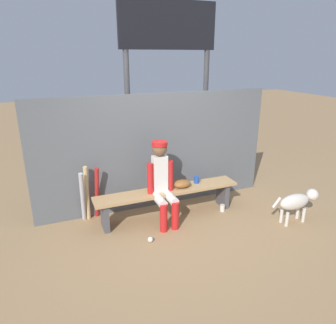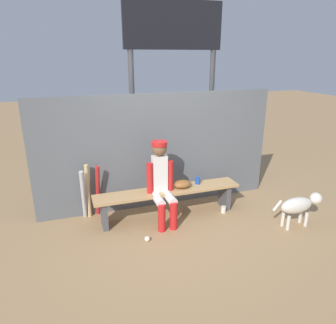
{
  "view_description": "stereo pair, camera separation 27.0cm",
  "coord_description": "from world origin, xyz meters",
  "px_view_note": "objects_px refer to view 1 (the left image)",
  "views": [
    {
      "loc": [
        -1.66,
        -4.06,
        2.42
      ],
      "look_at": [
        0.0,
        0.0,
        0.91
      ],
      "focal_mm": 33.24,
      "sensor_mm": 36.0,
      "label": 1
    },
    {
      "loc": [
        -1.4,
        -4.16,
        2.42
      ],
      "look_at": [
        0.0,
        0.0,
        0.91
      ],
      "focal_mm": 33.24,
      "sensor_mm": 36.0,
      "label": 2
    }
  ],
  "objects_px": {
    "cup_on_bench": "(197,180)",
    "dog": "(297,201)",
    "baseball_glove": "(182,184)",
    "bat_aluminum_silver": "(83,197)",
    "player_seated": "(162,181)",
    "baseball": "(150,240)",
    "scoreboard": "(172,51)",
    "cup_on_ground": "(222,208)",
    "bat_wood_natural": "(87,193)",
    "bat_aluminum_red": "(97,193)",
    "dugout_bench": "(168,196)"
  },
  "relations": [
    {
      "from": "cup_on_bench",
      "to": "dog",
      "type": "distance_m",
      "value": 1.56
    },
    {
      "from": "baseball_glove",
      "to": "dog",
      "type": "relative_size",
      "value": 0.33
    },
    {
      "from": "bat_aluminum_silver",
      "to": "player_seated",
      "type": "bearing_deg",
      "value": -20.56
    },
    {
      "from": "baseball",
      "to": "scoreboard",
      "type": "relative_size",
      "value": 0.02
    },
    {
      "from": "cup_on_bench",
      "to": "scoreboard",
      "type": "relative_size",
      "value": 0.03
    },
    {
      "from": "baseball",
      "to": "scoreboard",
      "type": "bearing_deg",
      "value": 59.99
    },
    {
      "from": "cup_on_bench",
      "to": "cup_on_ground",
      "type": "bearing_deg",
      "value": -33.55
    },
    {
      "from": "baseball",
      "to": "dog",
      "type": "xyz_separation_m",
      "value": [
        2.24,
        -0.31,
        0.3
      ]
    },
    {
      "from": "baseball_glove",
      "to": "bat_aluminum_silver",
      "type": "height_order",
      "value": "bat_aluminum_silver"
    },
    {
      "from": "baseball_glove",
      "to": "bat_aluminum_silver",
      "type": "bearing_deg",
      "value": 168.13
    },
    {
      "from": "player_seated",
      "to": "bat_aluminum_silver",
      "type": "height_order",
      "value": "player_seated"
    },
    {
      "from": "bat_aluminum_silver",
      "to": "scoreboard",
      "type": "distance_m",
      "value": 3.0
    },
    {
      "from": "bat_wood_natural",
      "to": "bat_aluminum_silver",
      "type": "height_order",
      "value": "bat_wood_natural"
    },
    {
      "from": "player_seated",
      "to": "dog",
      "type": "xyz_separation_m",
      "value": [
        1.88,
        -0.77,
        -0.34
      ]
    },
    {
      "from": "baseball_glove",
      "to": "baseball",
      "type": "distance_m",
      "value": 1.05
    },
    {
      "from": "bat_aluminum_red",
      "to": "scoreboard",
      "type": "height_order",
      "value": "scoreboard"
    },
    {
      "from": "bat_aluminum_red",
      "to": "cup_on_ground",
      "type": "height_order",
      "value": "bat_aluminum_red"
    },
    {
      "from": "player_seated",
      "to": "cup_on_bench",
      "type": "xyz_separation_m",
      "value": [
        0.66,
        0.17,
        -0.16
      ]
    },
    {
      "from": "baseball",
      "to": "cup_on_ground",
      "type": "height_order",
      "value": "cup_on_ground"
    },
    {
      "from": "baseball",
      "to": "baseball_glove",
      "type": "bearing_deg",
      "value": 38.17
    },
    {
      "from": "baseball_glove",
      "to": "cup_on_bench",
      "type": "height_order",
      "value": "baseball_glove"
    },
    {
      "from": "player_seated",
      "to": "bat_aluminum_silver",
      "type": "bearing_deg",
      "value": 159.44
    },
    {
      "from": "player_seated",
      "to": "bat_wood_natural",
      "type": "relative_size",
      "value": 1.41
    },
    {
      "from": "dugout_bench",
      "to": "player_seated",
      "type": "height_order",
      "value": "player_seated"
    },
    {
      "from": "cup_on_bench",
      "to": "dog",
      "type": "xyz_separation_m",
      "value": [
        1.22,
        -0.95,
        -0.18
      ]
    },
    {
      "from": "bat_aluminum_silver",
      "to": "cup_on_ground",
      "type": "distance_m",
      "value": 2.22
    },
    {
      "from": "bat_aluminum_red",
      "to": "dog",
      "type": "distance_m",
      "value": 3.04
    },
    {
      "from": "bat_aluminum_silver",
      "to": "baseball",
      "type": "bearing_deg",
      "value": -49.67
    },
    {
      "from": "baseball_glove",
      "to": "cup_on_ground",
      "type": "distance_m",
      "value": 0.82
    },
    {
      "from": "baseball_glove",
      "to": "dog",
      "type": "xyz_separation_m",
      "value": [
        1.51,
        -0.88,
        -0.18
      ]
    },
    {
      "from": "bat_aluminum_red",
      "to": "cup_on_bench",
      "type": "relative_size",
      "value": 7.84
    },
    {
      "from": "player_seated",
      "to": "cup_on_bench",
      "type": "distance_m",
      "value": 0.7
    },
    {
      "from": "bat_wood_natural",
      "to": "baseball_glove",
      "type": "bearing_deg",
      "value": -14.81
    },
    {
      "from": "scoreboard",
      "to": "bat_aluminum_silver",
      "type": "bearing_deg",
      "value": -150.4
    },
    {
      "from": "bat_aluminum_silver",
      "to": "cup_on_bench",
      "type": "xyz_separation_m",
      "value": [
        1.77,
        -0.24,
        0.1
      ]
    },
    {
      "from": "player_seated",
      "to": "cup_on_ground",
      "type": "bearing_deg",
      "value": -3.74
    },
    {
      "from": "baseball_glove",
      "to": "scoreboard",
      "type": "distance_m",
      "value": 2.44
    },
    {
      "from": "scoreboard",
      "to": "dog",
      "type": "height_order",
      "value": "scoreboard"
    },
    {
      "from": "cup_on_ground",
      "to": "cup_on_bench",
      "type": "distance_m",
      "value": 0.63
    },
    {
      "from": "scoreboard",
      "to": "baseball_glove",
      "type": "bearing_deg",
      "value": -106.1
    },
    {
      "from": "dugout_bench",
      "to": "cup_on_ground",
      "type": "xyz_separation_m",
      "value": [
        0.89,
        -0.17,
        -0.3
      ]
    },
    {
      "from": "bat_wood_natural",
      "to": "bat_aluminum_silver",
      "type": "bearing_deg",
      "value": -141.5
    },
    {
      "from": "scoreboard",
      "to": "dugout_bench",
      "type": "bearing_deg",
      "value": -114.68
    },
    {
      "from": "cup_on_ground",
      "to": "cup_on_bench",
      "type": "relative_size",
      "value": 1.0
    },
    {
      "from": "cup_on_ground",
      "to": "bat_aluminum_red",
      "type": "bearing_deg",
      "value": 164.18
    },
    {
      "from": "dugout_bench",
      "to": "baseball",
      "type": "bearing_deg",
      "value": -130.75
    },
    {
      "from": "bat_aluminum_silver",
      "to": "cup_on_ground",
      "type": "relative_size",
      "value": 7.67
    },
    {
      "from": "bat_aluminum_red",
      "to": "scoreboard",
      "type": "bearing_deg",
      "value": 31.39
    },
    {
      "from": "player_seated",
      "to": "baseball_glove",
      "type": "relative_size",
      "value": 4.44
    },
    {
      "from": "baseball_glove",
      "to": "bat_wood_natural",
      "type": "xyz_separation_m",
      "value": [
        -1.41,
        0.37,
        -0.08
      ]
    }
  ]
}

